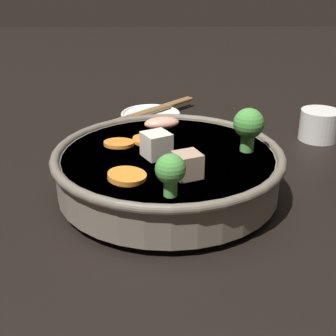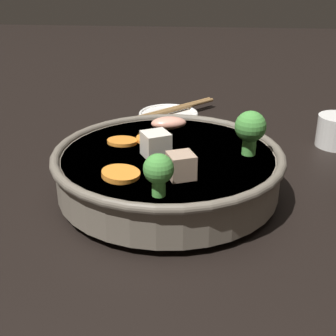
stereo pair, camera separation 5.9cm
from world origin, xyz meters
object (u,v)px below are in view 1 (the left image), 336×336
at_px(stirfry_bowl, 169,167).
at_px(side_saucer, 151,115).
at_px(tea_cup, 319,125).
at_px(chopsticks_pair, 151,111).

bearing_deg(stirfry_bowl, side_saucer, 94.99).
bearing_deg(tea_cup, side_saucer, 158.57).
bearing_deg(tea_cup, stirfry_bowl, -142.71).
height_order(stirfry_bowl, side_saucer, stirfry_bowl).
distance_m(side_saucer, chopsticks_pair, 0.01).
distance_m(tea_cup, chopsticks_pair, 0.30).
bearing_deg(chopsticks_pair, stirfry_bowl, -85.01).
bearing_deg(chopsticks_pair, tea_cup, -21.43).
distance_m(stirfry_bowl, side_saucer, 0.31).
bearing_deg(stirfry_bowl, tea_cup, 37.29).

